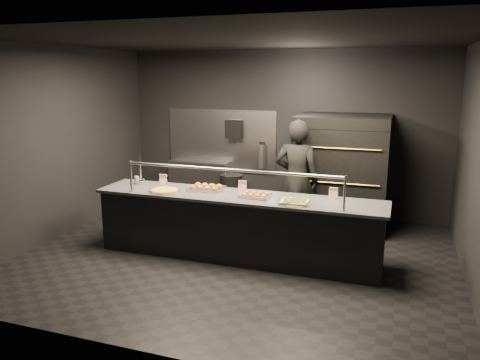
{
  "coord_description": "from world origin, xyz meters",
  "views": [
    {
      "loc": [
        2.1,
        -5.94,
        2.57
      ],
      "look_at": [
        -0.03,
        0.2,
        1.09
      ],
      "focal_mm": 35.0,
      "sensor_mm": 36.0,
      "label": 1
    }
  ],
  "objects": [
    {
      "name": "service_counter",
      "position": [
        0.0,
        -0.0,
        0.46
      ],
      "size": [
        4.1,
        0.78,
        1.37
      ],
      "color": "black",
      "rests_on": "ground"
    },
    {
      "name": "square_pizza",
      "position": [
        0.85,
        -0.15,
        0.94
      ],
      "size": [
        0.46,
        0.46,
        0.05
      ],
      "color": "silver",
      "rests_on": "service_counter"
    },
    {
      "name": "slider_tray_a",
      "position": [
        -0.53,
        0.15,
        0.95
      ],
      "size": [
        0.59,
        0.51,
        0.08
      ],
      "color": "silver",
      "rests_on": "service_counter"
    },
    {
      "name": "fire_extinguisher",
      "position": [
        -0.35,
        2.4,
        1.06
      ],
      "size": [
        0.14,
        0.14,
        0.51
      ],
      "color": "#B2B2B7",
      "rests_on": "room"
    },
    {
      "name": "towel_dispenser",
      "position": [
        -0.9,
        2.39,
        1.55
      ],
      "size": [
        0.3,
        0.2,
        0.35
      ],
      "primitive_type": "cube",
      "color": "black",
      "rests_on": "room"
    },
    {
      "name": "condiment_jar",
      "position": [
        -1.67,
        0.17,
        0.97
      ],
      "size": [
        0.17,
        0.07,
        0.11
      ],
      "color": "silver",
      "rests_on": "service_counter"
    },
    {
      "name": "prep_shelf",
      "position": [
        -1.6,
        2.32,
        0.45
      ],
      "size": [
        1.2,
        0.35,
        0.9
      ],
      "primitive_type": "cube",
      "color": "#99999E",
      "rests_on": "ground"
    },
    {
      "name": "tent_cards",
      "position": [
        -0.01,
        0.28,
        1.0
      ],
      "size": [
        2.71,
        0.04,
        0.15
      ],
      "color": "white",
      "rests_on": "service_counter"
    },
    {
      "name": "trash_bin",
      "position": [
        -0.87,
        2.15,
        0.36
      ],
      "size": [
        0.43,
        0.43,
        0.71
      ],
      "primitive_type": "cylinder",
      "color": "black",
      "rests_on": "ground"
    },
    {
      "name": "round_pizza",
      "position": [
        -1.05,
        -0.15,
        0.94
      ],
      "size": [
        0.45,
        0.45,
        0.03
      ],
      "color": "silver",
      "rests_on": "service_counter"
    },
    {
      "name": "pizza_oven",
      "position": [
        1.2,
        1.9,
        0.97
      ],
      "size": [
        1.5,
        1.23,
        1.91
      ],
      "color": "black",
      "rests_on": "ground"
    },
    {
      "name": "room",
      "position": [
        -0.02,
        0.05,
        1.5
      ],
      "size": [
        6.04,
        6.0,
        3.0
      ],
      "color": "black",
      "rests_on": "ground"
    },
    {
      "name": "slider_tray_b",
      "position": [
        0.27,
        -0.01,
        0.94
      ],
      "size": [
        0.43,
        0.32,
        0.07
      ],
      "color": "silver",
      "rests_on": "service_counter"
    },
    {
      "name": "worker",
      "position": [
        0.59,
        1.13,
        0.94
      ],
      "size": [
        0.7,
        0.47,
        1.89
      ],
      "primitive_type": "imported",
      "rotation": [
        0.0,
        0.0,
        3.16
      ],
      "color": "black",
      "rests_on": "ground"
    },
    {
      "name": "beer_tap",
      "position": [
        -1.6,
        0.11,
        1.06
      ],
      "size": [
        0.12,
        0.17,
        0.47
      ],
      "color": "silver",
      "rests_on": "service_counter"
    }
  ]
}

